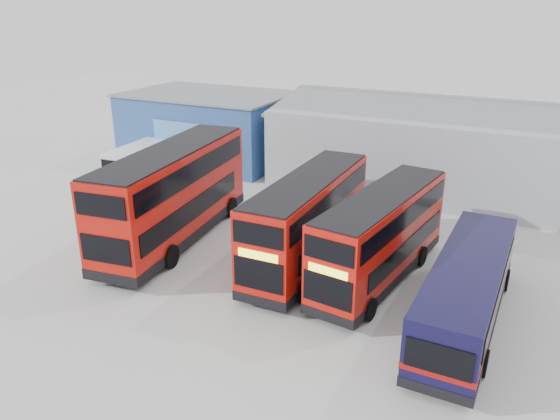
# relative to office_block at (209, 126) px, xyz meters

# --- Properties ---
(ground_plane) EXTENTS (120.00, 120.00, 0.00)m
(ground_plane) POSITION_rel_office_block_xyz_m (14.00, -17.99, -2.58)
(ground_plane) COLOR #ACABA6
(ground_plane) RESTS_ON ground
(office_block) EXTENTS (12.30, 8.32, 5.12)m
(office_block) POSITION_rel_office_block_xyz_m (0.00, 0.00, 0.00)
(office_block) COLOR navy
(office_block) RESTS_ON ground
(maintenance_shed) EXTENTS (30.50, 12.00, 5.89)m
(maintenance_shed) POSITION_rel_office_block_xyz_m (22.00, 2.01, 0.02)
(maintenance_shed) COLOR #999FA7
(maintenance_shed) RESTS_ON ground
(double_decker_left) EXTENTS (4.20, 11.73, 4.86)m
(double_decker_left) POSITION_rel_office_block_xyz_m (7.10, -13.97, -0.16)
(double_decker_left) COLOR red
(double_decker_left) RESTS_ON ground
(double_decker_centre) EXTENTS (2.71, 10.06, 4.23)m
(double_decker_centre) POSITION_rel_office_block_xyz_m (14.26, -13.37, -0.48)
(double_decker_centre) COLOR red
(double_decker_centre) RESTS_ON ground
(double_decker_right) EXTENTS (3.47, 9.73, 4.03)m
(double_decker_right) POSITION_rel_office_block_xyz_m (17.76, -13.44, -0.57)
(double_decker_right) COLOR red
(double_decker_right) RESTS_ON ground
(single_decker_blue) EXTENTS (2.58, 10.21, 2.76)m
(single_decker_blue) POSITION_rel_office_block_xyz_m (21.76, -15.53, -1.21)
(single_decker_blue) COLOR black
(single_decker_blue) RESTS_ON ground
(panel_van) EXTENTS (2.54, 5.42, 2.31)m
(panel_van) POSITION_rel_office_block_xyz_m (-1.50, -6.62, -1.29)
(panel_van) COLOR silver
(panel_van) RESTS_ON ground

